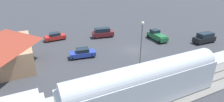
# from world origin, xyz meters

# --- Properties ---
(ground_plane) EXTENTS (200.00, 200.00, 0.00)m
(ground_plane) POSITION_xyz_m (0.00, 0.00, 0.00)
(ground_plane) COLOR #38383D
(railway_track) EXTENTS (4.80, 70.00, 0.30)m
(railway_track) POSITION_xyz_m (-14.00, 0.00, 0.09)
(railway_track) COLOR slate
(railway_track) RESTS_ON ground
(platform) EXTENTS (3.20, 46.00, 0.30)m
(platform) POSITION_xyz_m (-10.00, 0.00, 0.15)
(platform) COLOR #A8A399
(platform) RESTS_ON ground
(station_building) EXTENTS (12.64, 8.79, 5.65)m
(station_building) POSITION_xyz_m (4.00, 22.00, 2.93)
(station_building) COLOR tan
(station_building) RESTS_ON ground
(pedestrian_on_platform) EXTENTS (0.36, 0.36, 1.71)m
(pedestrian_on_platform) POSITION_xyz_m (-9.35, -3.33, 1.28)
(pedestrian_on_platform) COLOR #333338
(pedestrian_on_platform) RESTS_ON platform
(sedan_blue) EXTENTS (2.54, 4.74, 1.74)m
(sedan_blue) POSITION_xyz_m (1.07, 9.97, 0.88)
(sedan_blue) COLOR #283D9E
(sedan_blue) RESTS_ON ground
(pickup_green) EXTENTS (5.49, 2.68, 2.14)m
(pickup_green) POSITION_xyz_m (2.52, -7.73, 1.03)
(pickup_green) COLOR #236638
(pickup_green) RESTS_ON ground
(suv_maroon) EXTENTS (2.75, 5.16, 2.22)m
(suv_maroon) POSITION_xyz_m (9.49, 2.48, 1.15)
(suv_maroon) COLOR maroon
(suv_maroon) RESTS_ON ground
(sedan_red) EXTENTS (2.11, 4.60, 1.74)m
(sedan_red) POSITION_xyz_m (12.26, 12.79, 0.88)
(sedan_red) COLOR red
(sedan_red) RESTS_ON ground
(suv_black) EXTENTS (2.14, 4.97, 2.22)m
(suv_black) POSITION_xyz_m (-3.32, -15.78, 1.15)
(suv_black) COLOR black
(suv_black) RESTS_ON ground
(light_pole_near_platform) EXTENTS (0.44, 0.44, 7.79)m
(light_pole_near_platform) POSITION_xyz_m (-7.20, 3.36, 4.90)
(light_pole_near_platform) COLOR #515156
(light_pole_near_platform) RESTS_ON ground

